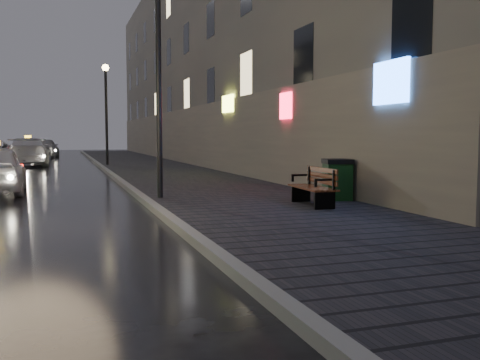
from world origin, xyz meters
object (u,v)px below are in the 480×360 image
object	(u,v)px
lamp_far	(106,101)
lamp_near	(159,62)
bench	(315,186)
taxi_mid	(28,152)
car_far	(45,148)
trash_bin	(337,179)

from	to	relation	value
lamp_far	lamp_near	bearing A→B (deg)	-90.00
lamp_far	bench	distance (m)	19.02
bench	taxi_mid	distance (m)	22.82
taxi_mid	car_far	bearing A→B (deg)	-94.82
trash_bin	car_far	size ratio (longest dim) A/B	0.22
trash_bin	lamp_far	bearing A→B (deg)	115.64
trash_bin	car_far	xyz separation A→B (m)	(-7.47, 32.11, 0.11)
lamp_near	lamp_far	size ratio (longest dim) A/B	1.00
lamp_near	car_far	world-z (taller)	lamp_near
lamp_near	lamp_far	world-z (taller)	same
lamp_far	taxi_mid	size ratio (longest dim) A/B	0.98
lamp_far	car_far	xyz separation A→B (m)	(-3.52, 14.28, -2.73)
lamp_far	trash_bin	size ratio (longest dim) A/B	5.39
trash_bin	taxi_mid	distance (m)	22.45
car_far	bench	bearing A→B (deg)	107.45
lamp_near	trash_bin	xyz separation A→B (m)	(3.95, -1.83, -2.84)
trash_bin	car_far	world-z (taller)	car_far
trash_bin	taxi_mid	bearing A→B (deg)	124.09
lamp_far	bench	bearing A→B (deg)	-80.83
lamp_near	trash_bin	bearing A→B (deg)	-24.84
lamp_far	trash_bin	distance (m)	18.48
trash_bin	car_far	distance (m)	32.96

